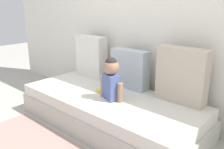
{
  "coord_description": "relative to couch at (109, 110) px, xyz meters",
  "views": [
    {
      "loc": [
        1.65,
        -1.81,
        1.34
      ],
      "look_at": [
        0.04,
        0.0,
        0.6
      ],
      "focal_mm": 38.1,
      "sensor_mm": 36.0,
      "label": 1
    }
  ],
  "objects": [
    {
      "name": "ground_plane",
      "position": [
        0.0,
        0.0,
        -0.17
      ],
      "size": [
        12.0,
        12.0,
        0.0
      ],
      "primitive_type": "plane",
      "color": "#B2ADA3"
    },
    {
      "name": "back_wall",
      "position": [
        0.0,
        0.59,
        0.99
      ],
      "size": [
        5.33,
        0.1,
        2.32
      ],
      "primitive_type": "cube",
      "color": "silver",
      "rests_on": "ground"
    },
    {
      "name": "couch",
      "position": [
        0.0,
        0.0,
        0.0
      ],
      "size": [
        2.13,
        0.92,
        0.35
      ],
      "color": "beige",
      "rests_on": "ground"
    },
    {
      "name": "throw_pillow_left",
      "position": [
        -0.66,
        0.36,
        0.46
      ],
      "size": [
        0.45,
        0.16,
        0.56
      ],
      "primitive_type": "cube",
      "color": "silver",
      "rests_on": "couch"
    },
    {
      "name": "throw_pillow_center",
      "position": [
        0.0,
        0.36,
        0.41
      ],
      "size": [
        0.47,
        0.16,
        0.46
      ],
      "primitive_type": "cube",
      "color": "#B2BCC6",
      "rests_on": "couch"
    },
    {
      "name": "throw_pillow_right",
      "position": [
        0.66,
        0.36,
        0.46
      ],
      "size": [
        0.51,
        0.16,
        0.56
      ],
      "primitive_type": "cube",
      "color": "#C1B29E",
      "rests_on": "couch"
    },
    {
      "name": "toddler",
      "position": [
        0.08,
        -0.06,
        0.42
      ],
      "size": [
        0.3,
        0.18,
        0.45
      ],
      "color": "#4C5B93",
      "rests_on": "couch"
    },
    {
      "name": "banana",
      "position": [
        -0.13,
        -0.01,
        0.2
      ],
      "size": [
        0.17,
        0.06,
        0.04
      ],
      "primitive_type": "ellipsoid",
      "rotation": [
        0.0,
        0.0,
        -0.12
      ],
      "color": "yellow",
      "rests_on": "couch"
    }
  ]
}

